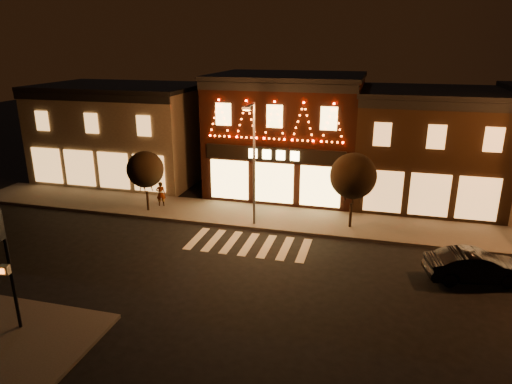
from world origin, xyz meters
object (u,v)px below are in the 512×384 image
at_px(traffic_signal_near, 2,247).
at_px(dark_sedan, 475,266).
at_px(streetlamp_mid, 253,156).
at_px(pedestrian, 161,194).

relative_size(traffic_signal_near, dark_sedan, 1.10).
bearing_deg(streetlamp_mid, traffic_signal_near, -115.90).
relative_size(traffic_signal_near, streetlamp_mid, 0.67).
bearing_deg(pedestrian, streetlamp_mid, 146.79).
xyz_separation_m(traffic_signal_near, streetlamp_mid, (5.84, 12.24, 0.80)).
bearing_deg(dark_sedan, streetlamp_mid, 60.42).
relative_size(streetlamp_mid, dark_sedan, 1.63).
xyz_separation_m(traffic_signal_near, pedestrian, (-0.86, 13.92, -2.56)).
height_order(dark_sedan, pedestrian, pedestrian).
distance_m(streetlamp_mid, pedestrian, 7.68).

